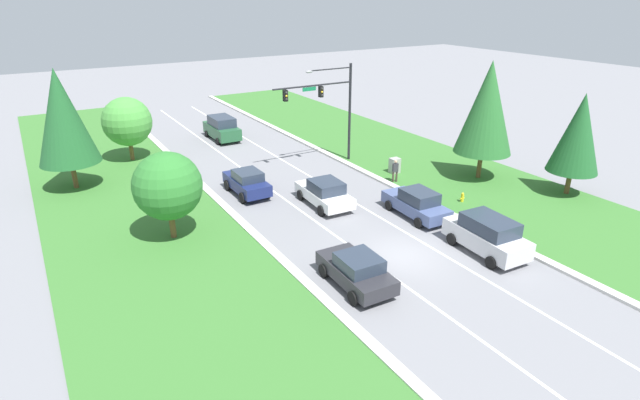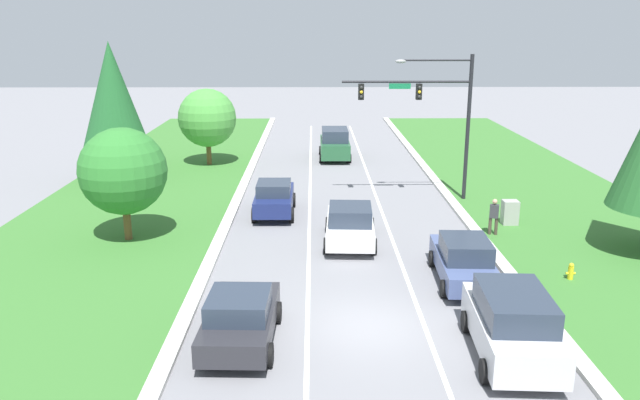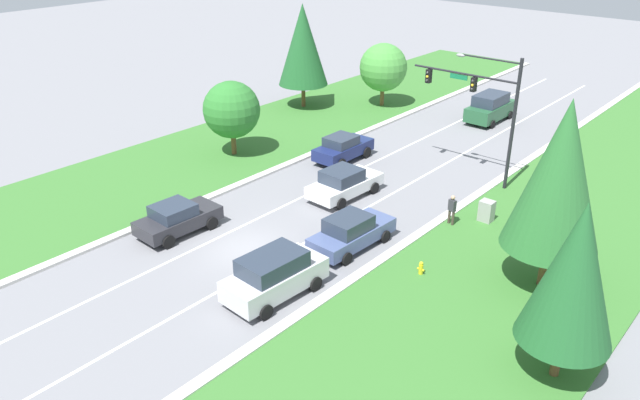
# 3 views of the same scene
# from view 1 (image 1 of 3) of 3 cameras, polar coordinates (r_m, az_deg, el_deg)

# --- Properties ---
(ground_plane) EXTENTS (160.00, 160.00, 0.00)m
(ground_plane) POSITION_cam_1_polar(r_m,az_deg,el_deg) (26.11, 9.61, -6.30)
(ground_plane) COLOR slate
(curb_strip_right) EXTENTS (0.50, 90.00, 0.15)m
(curb_strip_right) POSITION_cam_1_polar(r_m,az_deg,el_deg) (29.75, 17.98, -3.21)
(curb_strip_right) COLOR beige
(curb_strip_right) RESTS_ON ground_plane
(curb_strip_left) EXTENTS (0.50, 90.00, 0.15)m
(curb_strip_left) POSITION_cam_1_polar(r_m,az_deg,el_deg) (23.21, -1.27, -9.74)
(curb_strip_left) COLOR beige
(curb_strip_left) RESTS_ON ground_plane
(grass_verge_right) EXTENTS (10.00, 90.00, 0.08)m
(grass_verge_right) POSITION_cam_1_polar(r_m,az_deg,el_deg) (33.67, 23.95, -1.10)
(grass_verge_right) COLOR #38702D
(grass_verge_right) RESTS_ON ground_plane
(grass_verge_left) EXTENTS (10.00, 90.00, 0.08)m
(grass_verge_left) POSITION_cam_1_polar(r_m,az_deg,el_deg) (21.58, -13.79, -13.43)
(grass_verge_left) COLOR #38702D
(grass_verge_left) RESTS_ON ground_plane
(lane_stripe_inner_left) EXTENTS (0.14, 81.00, 0.01)m
(lane_stripe_inner_left) POSITION_cam_1_polar(r_m,az_deg,el_deg) (25.10, 6.44, -7.38)
(lane_stripe_inner_left) COLOR white
(lane_stripe_inner_left) RESTS_ON ground_plane
(lane_stripe_inner_right) EXTENTS (0.14, 81.00, 0.01)m
(lane_stripe_inner_right) POSITION_cam_1_polar(r_m,az_deg,el_deg) (27.21, 12.52, -5.28)
(lane_stripe_inner_right) COLOR white
(lane_stripe_inner_right) RESTS_ON ground_plane
(traffic_signal_mast) EXTENTS (6.63, 0.41, 7.58)m
(traffic_signal_mast) POSITION_cam_1_polar(r_m,az_deg,el_deg) (37.98, 1.06, 11.36)
(traffic_signal_mast) COLOR black
(traffic_signal_mast) RESTS_ON ground_plane
(charcoal_sedan) EXTENTS (2.22, 4.27, 1.60)m
(charcoal_sedan) POSITION_cam_1_polar(r_m,az_deg,el_deg) (23.00, 4.19, -7.99)
(charcoal_sedan) COLOR #28282D
(charcoal_sedan) RESTS_ON ground_plane
(white_sedan) EXTENTS (2.32, 4.66, 1.68)m
(white_sedan) POSITION_cam_1_polar(r_m,az_deg,el_deg) (31.33, 0.54, 0.83)
(white_sedan) COLOR white
(white_sedan) RESTS_ON ground_plane
(silver_suv) EXTENTS (2.34, 4.65, 1.97)m
(silver_suv) POSITION_cam_1_polar(r_m,az_deg,el_deg) (27.03, 18.54, -3.77)
(silver_suv) COLOR silver
(silver_suv) RESTS_ON ground_plane
(navy_sedan) EXTENTS (1.98, 4.25, 1.69)m
(navy_sedan) POSITION_cam_1_polar(r_m,az_deg,el_deg) (33.38, -8.35, 2.03)
(navy_sedan) COLOR navy
(navy_sedan) RESTS_ON ground_plane
(forest_suv) EXTENTS (2.17, 4.74, 2.11)m
(forest_suv) POSITION_cam_1_polar(r_m,az_deg,el_deg) (46.56, -11.15, 8.08)
(forest_suv) COLOR #235633
(forest_suv) RESTS_ON ground_plane
(slate_blue_sedan) EXTENTS (2.14, 4.70, 1.69)m
(slate_blue_sedan) POSITION_cam_1_polar(r_m,az_deg,el_deg) (30.34, 10.97, -0.38)
(slate_blue_sedan) COLOR #475684
(slate_blue_sedan) RESTS_ON ground_plane
(utility_cabinet) EXTENTS (0.70, 0.60, 1.19)m
(utility_cabinet) POSITION_cam_1_polar(r_m,az_deg,el_deg) (37.34, 8.52, 3.86)
(utility_cabinet) COLOR #9E9E99
(utility_cabinet) RESTS_ON ground_plane
(pedestrian) EXTENTS (0.42, 0.31, 1.69)m
(pedestrian) POSITION_cam_1_polar(r_m,az_deg,el_deg) (35.42, 8.59, 3.39)
(pedestrian) COLOR #42382D
(pedestrian) RESTS_ON ground_plane
(fire_hydrant) EXTENTS (0.34, 0.20, 0.70)m
(fire_hydrant) POSITION_cam_1_polar(r_m,az_deg,el_deg) (33.13, 15.95, 0.24)
(fire_hydrant) COLOR gold
(fire_hydrant) RESTS_ON ground_plane
(conifer_near_right_tree) EXTENTS (3.19, 3.19, 6.75)m
(conifer_near_right_tree) POSITION_cam_1_polar(r_m,az_deg,el_deg) (35.98, 27.44, 6.78)
(conifer_near_right_tree) COLOR brown
(conifer_near_right_tree) RESTS_ON ground_plane
(oak_near_left_tree) EXTENTS (3.78, 3.78, 5.07)m
(oak_near_left_tree) POSITION_cam_1_polar(r_m,az_deg,el_deg) (41.95, -21.19, 8.34)
(oak_near_left_tree) COLOR brown
(oak_near_left_tree) RESTS_ON ground_plane
(conifer_far_right_tree) EXTENTS (3.97, 3.97, 8.34)m
(conifer_far_right_tree) POSITION_cam_1_polar(r_m,az_deg,el_deg) (36.60, 18.55, 9.98)
(conifer_far_right_tree) COLOR brown
(conifer_far_right_tree) RESTS_ON ground_plane
(oak_far_left_tree) EXTENTS (3.66, 3.66, 4.90)m
(oak_far_left_tree) POSITION_cam_1_polar(r_m,az_deg,el_deg) (27.45, -17.02, 1.53)
(oak_far_left_tree) COLOR brown
(oak_far_left_tree) RESTS_ON ground_plane
(conifer_mid_left_tree) EXTENTS (3.90, 3.90, 8.14)m
(conifer_mid_left_tree) POSITION_cam_1_polar(r_m,az_deg,el_deg) (36.81, -27.37, 8.46)
(conifer_mid_left_tree) COLOR brown
(conifer_mid_left_tree) RESTS_ON ground_plane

